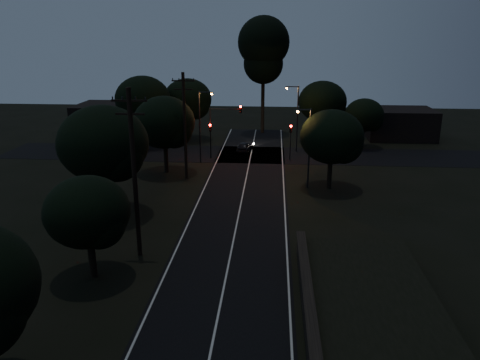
{
  "coord_description": "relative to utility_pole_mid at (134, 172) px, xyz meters",
  "views": [
    {
      "loc": [
        2.69,
        -12.51,
        14.15
      ],
      "look_at": [
        0.0,
        24.0,
        2.5
      ],
      "focal_mm": 35.0,
      "sensor_mm": 36.0,
      "label": 1
    }
  ],
  "objects": [
    {
      "name": "tree_far_w",
      "position": [
        -7.75,
        30.86,
        0.05
      ],
      "size": [
        6.98,
        6.98,
        8.9
      ],
      "color": "black",
      "rests_on": "ground"
    },
    {
      "name": "building_left",
      "position": [
        -14.0,
        37.0,
        -3.54
      ],
      "size": [
        10.0,
        8.0,
        4.4
      ],
      "primitive_type": "cube",
      "color": "black",
      "rests_on": "ground"
    },
    {
      "name": "tree_far_nw",
      "position": [
        -2.77,
        34.87,
        -0.41
      ],
      "size": [
        6.49,
        6.49,
        8.22
      ],
      "color": "black",
      "rests_on": "ground"
    },
    {
      "name": "tree_left_d",
      "position": [
        -2.28,
        18.87,
        -0.56
      ],
      "size": [
        6.29,
        6.29,
        7.98
      ],
      "color": "black",
      "rests_on": "ground"
    },
    {
      "name": "building_right",
      "position": [
        26.0,
        38.0,
        -3.74
      ],
      "size": [
        9.0,
        7.0,
        4.0
      ],
      "primitive_type": "cube",
      "color": "black",
      "rests_on": "ground"
    },
    {
      "name": "tree_left_c",
      "position": [
        -4.25,
        6.86,
        -0.02
      ],
      "size": [
        7.01,
        7.01,
        8.85
      ],
      "color": "black",
      "rests_on": "ground"
    },
    {
      "name": "signal_left",
      "position": [
        1.4,
        24.99,
        -2.9
      ],
      "size": [
        0.28,
        0.35,
        4.1
      ],
      "color": "black",
      "rests_on": "ground"
    },
    {
      "name": "streetlight_c",
      "position": [
        11.83,
        15.0,
        -1.39
      ],
      "size": [
        1.46,
        0.26,
        7.5
      ],
      "color": "black",
      "rests_on": "ground"
    },
    {
      "name": "tall_pine",
      "position": [
        7.0,
        40.0,
        6.04
      ],
      "size": [
        7.18,
        7.18,
        16.33
      ],
      "color": "black",
      "rests_on": "ground"
    },
    {
      "name": "streetlight_b",
      "position": [
        11.31,
        29.0,
        -1.1
      ],
      "size": [
        1.66,
        0.26,
        8.0
      ],
      "color": "black",
      "rests_on": "ground"
    },
    {
      "name": "signal_right",
      "position": [
        10.6,
        24.99,
        -2.9
      ],
      "size": [
        0.28,
        0.35,
        4.1
      ],
      "color": "black",
      "rests_on": "ground"
    },
    {
      "name": "signal_mast",
      "position": [
        3.09,
        24.99,
        -1.4
      ],
      "size": [
        3.7,
        0.35,
        6.25
      ],
      "color": "black",
      "rests_on": "ground"
    },
    {
      "name": "tree_far_ne",
      "position": [
        15.22,
        34.87,
        -0.54
      ],
      "size": [
        6.36,
        6.36,
        8.04
      ],
      "color": "black",
      "rests_on": "ground"
    },
    {
      "name": "car",
      "position": [
        5.18,
        28.65,
        -5.15
      ],
      "size": [
        2.23,
        3.72,
        1.18
      ],
      "primitive_type": "imported",
      "rotation": [
        0.0,
        0.0,
        2.89
      ],
      "color": "black",
      "rests_on": "ground"
    },
    {
      "name": "utility_pole_far",
      "position": [
        0.0,
        17.0,
        -0.25
      ],
      "size": [
        2.2,
        0.3,
        10.5
      ],
      "color": "black",
      "rests_on": "ground"
    },
    {
      "name": "tree_right_a",
      "position": [
        14.21,
        14.88,
        -0.92
      ],
      "size": [
        5.85,
        5.85,
        7.44
      ],
      "color": "black",
      "rests_on": "ground"
    },
    {
      "name": "tree_left_b",
      "position": [
        -1.82,
        -3.1,
        -1.66
      ],
      "size": [
        4.95,
        4.95,
        6.3
      ],
      "color": "black",
      "rests_on": "ground"
    },
    {
      "name": "road_surface",
      "position": [
        6.0,
        16.12,
        -5.73
      ],
      "size": [
        60.0,
        70.0,
        0.03
      ],
      "color": "black",
      "rests_on": "ground"
    },
    {
      "name": "utility_pole_mid",
      "position": [
        0.0,
        0.0,
        0.0
      ],
      "size": [
        2.2,
        0.3,
        11.0
      ],
      "color": "black",
      "rests_on": "ground"
    },
    {
      "name": "streetlight_a",
      "position": [
        0.69,
        23.0,
        -1.1
      ],
      "size": [
        1.66,
        0.26,
        8.0
      ],
      "color": "black",
      "rests_on": "ground"
    },
    {
      "name": "tree_far_e",
      "position": [
        20.17,
        31.9,
        -1.73
      ],
      "size": [
        4.88,
        4.88,
        6.19
      ],
      "color": "black",
      "rests_on": "ground"
    }
  ]
}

